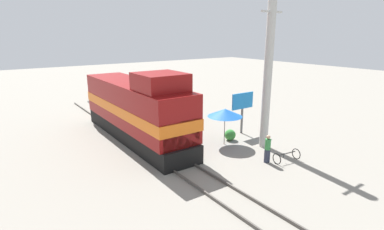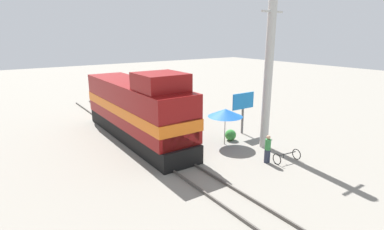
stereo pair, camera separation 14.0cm
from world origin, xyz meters
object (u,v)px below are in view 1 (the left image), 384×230
utility_pole (268,73)px  vendor_umbrella (225,113)px  bicycle (287,156)px  locomotive (137,110)px  billboard_sign (243,103)px  person_bystander (268,148)px

utility_pole → vendor_umbrella: 3.79m
vendor_umbrella → bicycle: (1.10, -4.39, -1.91)m
locomotive → billboard_sign: bearing=-24.0°
locomotive → person_bystander: 9.29m
vendor_umbrella → billboard_sign: (2.66, 1.04, 0.09)m
person_bystander → bicycle: bearing=-30.1°
vendor_umbrella → bicycle: 4.91m
billboard_sign → bicycle: 6.00m
locomotive → bicycle: (5.57, -8.61, -1.87)m
bicycle → utility_pole: bearing=169.6°
locomotive → bicycle: locomotive is taller
utility_pole → bicycle: bearing=-107.2°
utility_pole → vendor_umbrella: utility_pole is taller
utility_pole → billboard_sign: bearing=75.0°
billboard_sign → person_bystander: billboard_sign is taller
bicycle → locomotive: bearing=-140.3°
locomotive → billboard_sign: 7.81m
locomotive → person_bystander: size_ratio=7.49×
bicycle → person_bystander: bearing=-113.3°
utility_pole → billboard_sign: (0.78, 2.91, -2.62)m
locomotive → utility_pole: 9.22m
locomotive → billboard_sign: size_ratio=4.06×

